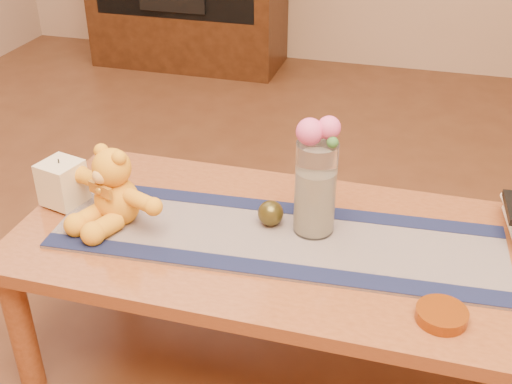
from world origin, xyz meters
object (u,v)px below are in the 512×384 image
(teddy_bear, at_px, (115,186))
(bronze_ball, at_px, (271,213))
(pillar_candle, at_px, (62,183))
(amber_dish, at_px, (442,315))
(glass_vase, at_px, (315,188))
(book_bottom, at_px, (509,229))

(teddy_bear, bearing_deg, bronze_ball, 33.17)
(pillar_candle, bearing_deg, bronze_ball, 4.36)
(teddy_bear, relative_size, bronze_ball, 4.36)
(bronze_ball, height_order, amber_dish, bronze_ball)
(glass_vase, relative_size, book_bottom, 1.17)
(book_bottom, relative_size, amber_dish, 1.91)
(teddy_bear, bearing_deg, pillar_candle, -170.38)
(pillar_candle, relative_size, amber_dish, 1.09)
(teddy_bear, distance_m, glass_vase, 0.54)
(teddy_bear, distance_m, pillar_candle, 0.20)
(teddy_bear, bearing_deg, glass_vase, 31.22)
(bronze_ball, relative_size, book_bottom, 0.32)
(amber_dish, bearing_deg, teddy_bear, 168.62)
(pillar_candle, distance_m, bronze_ball, 0.61)
(pillar_candle, height_order, glass_vase, glass_vase)
(teddy_bear, height_order, book_bottom, teddy_bear)
(teddy_bear, distance_m, book_bottom, 1.08)
(book_bottom, xyz_separation_m, amber_dish, (-0.16, -0.41, 0.00))
(amber_dish, bearing_deg, bronze_ball, 150.50)
(book_bottom, bearing_deg, pillar_candle, -177.76)
(book_bottom, bearing_deg, amber_dish, -118.50)
(glass_vase, xyz_separation_m, book_bottom, (0.51, 0.14, -0.13))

